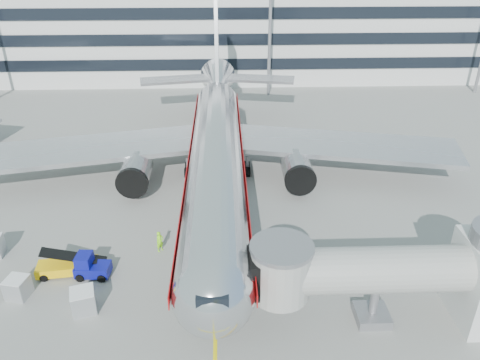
{
  "coord_description": "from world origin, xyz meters",
  "views": [
    {
      "loc": [
        0.8,
        -31.19,
        23.03
      ],
      "look_at": [
        2.1,
        4.89,
        4.0
      ],
      "focal_mm": 35.0,
      "sensor_mm": 36.0,
      "label": 1
    }
  ],
  "objects_px": {
    "belt_loader": "(67,266)",
    "baggage_tug": "(90,267)",
    "main_jet": "(217,146)",
    "cargo_container_left": "(18,287)",
    "cargo_container_front": "(83,301)",
    "ramp_worker": "(160,241)"
  },
  "relations": [
    {
      "from": "belt_loader",
      "to": "cargo_container_left",
      "type": "height_order",
      "value": "belt_loader"
    },
    {
      "from": "belt_loader",
      "to": "ramp_worker",
      "type": "xyz_separation_m",
      "value": [
        6.73,
        2.61,
        0.27
      ]
    },
    {
      "from": "main_jet",
      "to": "cargo_container_left",
      "type": "relative_size",
      "value": 29.47
    },
    {
      "from": "baggage_tug",
      "to": "cargo_container_left",
      "type": "distance_m",
      "value": 5.07
    },
    {
      "from": "baggage_tug",
      "to": "ramp_worker",
      "type": "distance_m",
      "value": 5.72
    },
    {
      "from": "belt_loader",
      "to": "baggage_tug",
      "type": "bearing_deg",
      "value": -11.55
    },
    {
      "from": "cargo_container_front",
      "to": "ramp_worker",
      "type": "xyz_separation_m",
      "value": [
        4.43,
        6.73,
        0.06
      ]
    },
    {
      "from": "main_jet",
      "to": "ramp_worker",
      "type": "relative_size",
      "value": 28.22
    },
    {
      "from": "cargo_container_left",
      "to": "cargo_container_front",
      "type": "xyz_separation_m",
      "value": [
        5.06,
        -1.63,
        0.06
      ]
    },
    {
      "from": "main_jet",
      "to": "cargo_container_front",
      "type": "distance_m",
      "value": 20.57
    },
    {
      "from": "main_jet",
      "to": "cargo_container_front",
      "type": "height_order",
      "value": "main_jet"
    },
    {
      "from": "baggage_tug",
      "to": "cargo_container_front",
      "type": "bearing_deg",
      "value": -83.24
    },
    {
      "from": "main_jet",
      "to": "cargo_container_left",
      "type": "distance_m",
      "value": 22.0
    },
    {
      "from": "baggage_tug",
      "to": "cargo_container_front",
      "type": "relative_size",
      "value": 1.34
    },
    {
      "from": "main_jet",
      "to": "ramp_worker",
      "type": "distance_m",
      "value": 12.77
    },
    {
      "from": "cargo_container_left",
      "to": "cargo_container_front",
      "type": "distance_m",
      "value": 5.32
    },
    {
      "from": "main_jet",
      "to": "cargo_container_front",
      "type": "relative_size",
      "value": 25.95
    },
    {
      "from": "belt_loader",
      "to": "ramp_worker",
      "type": "height_order",
      "value": "belt_loader"
    },
    {
      "from": "main_jet",
      "to": "cargo_container_front",
      "type": "bearing_deg",
      "value": -116.41
    },
    {
      "from": "belt_loader",
      "to": "main_jet",
      "type": "bearing_deg",
      "value": 51.12
    },
    {
      "from": "cargo_container_front",
      "to": "ramp_worker",
      "type": "height_order",
      "value": "ramp_worker"
    },
    {
      "from": "ramp_worker",
      "to": "main_jet",
      "type": "bearing_deg",
      "value": 23.24
    }
  ]
}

